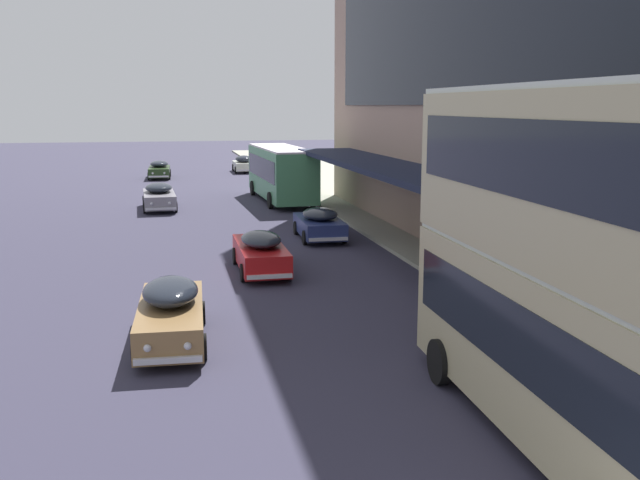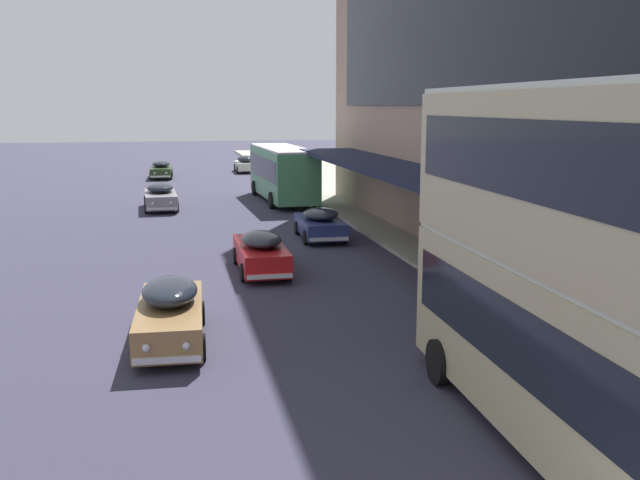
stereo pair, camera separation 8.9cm
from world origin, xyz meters
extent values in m
cube|color=tan|center=(3.81, 4.54, 1.80)|extent=(2.82, 9.74, 2.91)
cube|color=black|center=(3.81, 4.54, 2.15)|extent=(2.84, 8.97, 1.28)
cube|color=silver|center=(3.81, 4.54, 3.31)|extent=(2.72, 9.73, 0.12)
cube|color=tan|center=(3.81, 4.54, 4.81)|extent=(2.82, 9.74, 2.91)
cube|color=black|center=(3.81, 4.54, 5.16)|extent=(2.84, 8.97, 1.28)
cube|color=silver|center=(3.81, 4.54, 6.31)|extent=(2.72, 9.73, 0.12)
cube|color=black|center=(3.95, 9.41, 6.01)|extent=(1.28, 0.10, 0.36)
cylinder|color=black|center=(2.63, 7.86, 0.50)|extent=(0.28, 1.01, 1.00)
cylinder|color=black|center=(5.17, 7.79, 0.50)|extent=(0.28, 1.01, 1.00)
cube|color=#4A8F60|center=(4.21, 38.69, 1.84)|extent=(2.90, 10.32, 2.97)
cube|color=black|center=(4.21, 38.69, 2.19)|extent=(2.91, 9.50, 1.31)
cube|color=silver|center=(4.21, 38.69, 3.37)|extent=(2.80, 10.31, 0.12)
cube|color=black|center=(4.05, 43.85, 3.07)|extent=(1.29, 0.10, 0.36)
cylinder|color=black|center=(2.81, 42.13, 0.50)|extent=(0.28, 1.01, 1.00)
cylinder|color=black|center=(5.39, 42.21, 0.50)|extent=(0.28, 1.01, 1.00)
cylinder|color=black|center=(3.03, 35.48, 0.50)|extent=(0.28, 1.01, 1.00)
cylinder|color=black|center=(5.60, 35.56, 0.50)|extent=(0.28, 1.01, 1.00)
cube|color=red|center=(0.26, 19.41, 0.62)|extent=(1.66, 4.66, 0.80)
ellipsoid|color=#1E232D|center=(0.25, 19.18, 1.26)|extent=(1.45, 2.56, 0.52)
cube|color=silver|center=(0.27, 21.78, 0.37)|extent=(1.54, 0.13, 0.14)
cube|color=silver|center=(0.24, 17.04, 0.37)|extent=(1.54, 0.13, 0.14)
sphere|color=silver|center=(-0.17, 21.76, 0.67)|extent=(0.18, 0.18, 0.18)
sphere|color=silver|center=(0.72, 21.75, 0.67)|extent=(0.18, 0.18, 0.18)
cylinder|color=black|center=(-0.55, 20.86, 0.32)|extent=(0.14, 0.64, 0.64)
cylinder|color=black|center=(1.08, 20.84, 0.32)|extent=(0.14, 0.64, 0.64)
cylinder|color=black|center=(-0.57, 17.98, 0.32)|extent=(0.14, 0.64, 0.64)
cylinder|color=black|center=(1.06, 17.97, 0.32)|extent=(0.14, 0.64, 0.64)
cube|color=#263B1C|center=(-3.41, 55.44, 0.58)|extent=(1.82, 4.56, 0.73)
ellipsoid|color=#1E232D|center=(-3.41, 55.66, 1.19)|extent=(1.56, 2.53, 0.55)
cube|color=silver|center=(-3.48, 53.13, 0.37)|extent=(1.61, 0.17, 0.14)
cube|color=silver|center=(-3.35, 57.74, 0.37)|extent=(1.61, 0.17, 0.14)
sphere|color=silver|center=(-3.01, 53.15, 0.63)|extent=(0.18, 0.18, 0.18)
sphere|color=silver|center=(-3.94, 53.17, 0.63)|extent=(0.18, 0.18, 0.18)
cylinder|color=black|center=(-2.61, 54.01, 0.32)|extent=(0.16, 0.64, 0.64)
cylinder|color=black|center=(-4.30, 54.06, 0.32)|extent=(0.16, 0.64, 0.64)
cylinder|color=black|center=(-2.53, 56.81, 0.32)|extent=(0.16, 0.64, 0.64)
cylinder|color=black|center=(-4.22, 56.86, 0.32)|extent=(0.16, 0.64, 0.64)
cube|color=beige|center=(4.16, 59.59, 0.58)|extent=(1.76, 4.23, 0.72)
ellipsoid|color=#1E232D|center=(4.16, 59.38, 1.23)|extent=(1.54, 2.33, 0.62)
cube|color=silver|center=(4.17, 61.75, 0.37)|extent=(1.65, 0.13, 0.14)
cube|color=silver|center=(4.15, 57.44, 0.37)|extent=(1.65, 0.13, 0.14)
sphere|color=silver|center=(3.70, 61.73, 0.63)|extent=(0.18, 0.18, 0.18)
sphere|color=silver|center=(4.65, 61.72, 0.63)|extent=(0.18, 0.18, 0.18)
cylinder|color=black|center=(3.30, 60.91, 0.32)|extent=(0.14, 0.64, 0.64)
cylinder|color=black|center=(5.04, 60.90, 0.32)|extent=(0.14, 0.64, 0.64)
cylinder|color=black|center=(3.28, 58.29, 0.32)|extent=(0.14, 0.64, 0.64)
cylinder|color=black|center=(5.02, 58.28, 0.32)|extent=(0.14, 0.64, 0.64)
cube|color=gray|center=(-3.40, 36.64, 0.61)|extent=(1.93, 4.75, 0.78)
ellipsoid|color=#1E232D|center=(-3.41, 36.88, 1.26)|extent=(1.64, 2.63, 0.56)
cube|color=silver|center=(-3.31, 34.25, 0.37)|extent=(1.68, 0.18, 0.14)
cube|color=silver|center=(-3.48, 39.03, 0.37)|extent=(1.68, 0.18, 0.14)
sphere|color=silver|center=(-2.83, 34.30, 0.66)|extent=(0.18, 0.18, 0.18)
sphere|color=silver|center=(-3.80, 34.26, 0.66)|extent=(0.18, 0.18, 0.18)
cylinder|color=black|center=(-2.47, 35.22, 0.32)|extent=(0.16, 0.64, 0.64)
cylinder|color=black|center=(-4.23, 35.16, 0.32)|extent=(0.16, 0.64, 0.64)
cylinder|color=black|center=(-2.57, 38.13, 0.32)|extent=(0.16, 0.64, 0.64)
cylinder|color=black|center=(-4.33, 38.06, 0.32)|extent=(0.16, 0.64, 0.64)
cube|color=olive|center=(-3.07, 12.00, 0.62)|extent=(1.83, 4.77, 0.80)
ellipsoid|color=#1E232D|center=(-3.06, 12.23, 1.29)|extent=(1.54, 2.65, 0.60)
cube|color=silver|center=(-3.18, 9.60, 0.37)|extent=(1.54, 0.19, 0.14)
cube|color=silver|center=(-2.95, 14.39, 0.37)|extent=(1.54, 0.19, 0.14)
sphere|color=silver|center=(-2.73, 9.61, 0.67)|extent=(0.18, 0.18, 0.18)
sphere|color=silver|center=(-3.62, 9.65, 0.67)|extent=(0.18, 0.18, 0.18)
cylinder|color=black|center=(-2.33, 10.50, 0.32)|extent=(0.17, 0.65, 0.64)
cylinder|color=black|center=(-3.94, 10.58, 0.32)|extent=(0.17, 0.65, 0.64)
cylinder|color=black|center=(-2.19, 13.41, 0.32)|extent=(0.17, 0.65, 0.64)
cylinder|color=black|center=(-3.80, 13.49, 0.32)|extent=(0.17, 0.65, 0.64)
cube|color=navy|center=(3.77, 25.36, 0.58)|extent=(1.92, 4.20, 0.73)
ellipsoid|color=#1E232D|center=(3.76, 25.15, 1.19)|extent=(1.65, 2.33, 0.52)
cube|color=silver|center=(3.83, 27.48, 0.37)|extent=(1.71, 0.17, 0.14)
cube|color=silver|center=(3.71, 23.23, 0.37)|extent=(1.71, 0.17, 0.14)
sphere|color=silver|center=(3.34, 27.47, 0.63)|extent=(0.18, 0.18, 0.18)
sphere|color=silver|center=(4.33, 27.44, 0.63)|extent=(0.18, 0.18, 0.18)
cylinder|color=black|center=(2.91, 26.67, 0.32)|extent=(0.16, 0.64, 0.64)
cylinder|color=black|center=(4.71, 26.62, 0.32)|extent=(0.16, 0.64, 0.64)
cylinder|color=black|center=(2.83, 24.10, 0.32)|extent=(0.16, 0.64, 0.64)
cylinder|color=black|center=(4.63, 24.04, 0.32)|extent=(0.16, 0.64, 0.64)
cylinder|color=#203345|center=(6.56, 7.94, 0.57)|extent=(0.16, 0.16, 0.85)
cylinder|color=#203345|center=(6.72, 7.94, 0.57)|extent=(0.16, 0.16, 0.85)
cube|color=#203345|center=(6.64, 7.94, 1.35)|extent=(0.41, 0.25, 0.70)
cylinder|color=#203345|center=(6.38, 7.95, 1.39)|extent=(0.10, 0.10, 0.63)
cylinder|color=#203345|center=(6.90, 7.93, 1.39)|extent=(0.10, 0.10, 0.63)
sphere|color=tan|center=(6.64, 7.94, 1.81)|extent=(0.22, 0.22, 0.22)
cylinder|color=black|center=(6.64, 7.94, 1.89)|extent=(0.33, 0.33, 0.02)
cylinder|color=black|center=(6.64, 7.94, 1.95)|extent=(0.21, 0.21, 0.12)
camera|label=1|loc=(-3.12, -6.03, 6.00)|focal=40.00mm
camera|label=2|loc=(-3.03, -6.05, 6.00)|focal=40.00mm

